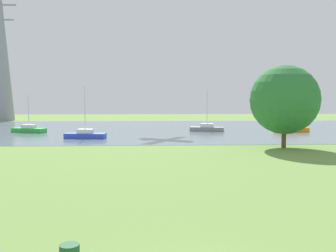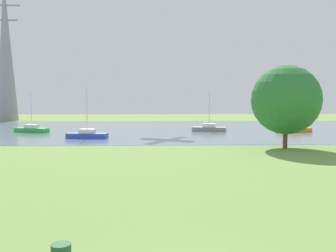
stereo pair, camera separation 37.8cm
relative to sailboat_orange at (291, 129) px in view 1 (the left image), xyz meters
The scene contains 8 objects.
ground_plane 28.66m from the sailboat_orange, 129.67° to the right, with size 160.00×160.00×0.00m, color olive.
water_surface 19.24m from the sailboat_orange, 161.99° to the left, with size 140.00×40.00×0.02m, color slate.
sailboat_orange is the anchor object (origin of this frame).
sailboat_gray 11.78m from the sailboat_orange, behind, with size 5.02×2.63×5.69m.
sailboat_green 36.56m from the sailboat_orange, behind, with size 5.03×3.01×5.30m.
sailboat_blue 28.30m from the sailboat_orange, 165.74° to the right, with size 4.95×2.10×6.11m.
tree_west_far 18.09m from the sailboat_orange, 112.62° to the right, with size 6.64×6.64×7.96m.
electricity_pylon 60.10m from the sailboat_orange, 150.02° to the left, with size 6.40×4.40×29.77m.
Camera 1 is at (-1.29, -8.57, 4.88)m, focal length 41.02 mm.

